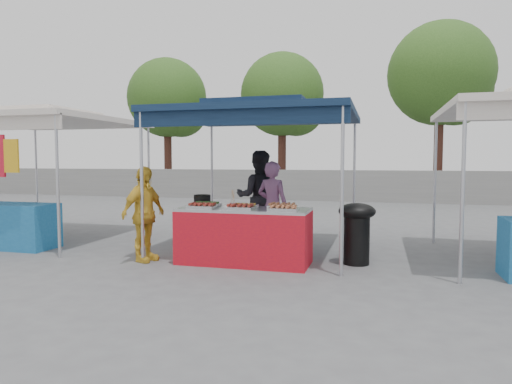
% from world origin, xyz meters
% --- Properties ---
extents(ground_plane, '(80.00, 80.00, 0.00)m').
position_xyz_m(ground_plane, '(0.00, 0.00, 0.00)').
color(ground_plane, '#58595B').
extents(back_wall, '(40.00, 0.25, 1.20)m').
position_xyz_m(back_wall, '(0.00, 11.00, 0.60)').
color(back_wall, gray).
rests_on(back_wall, ground_plane).
extents(main_canopy, '(3.20, 3.20, 2.57)m').
position_xyz_m(main_canopy, '(0.00, 0.97, 2.37)').
color(main_canopy, '#B9BAC0').
rests_on(main_canopy, ground_plane).
extents(neighbor_stall_left, '(3.20, 3.20, 2.57)m').
position_xyz_m(neighbor_stall_left, '(-4.50, 0.57, 1.60)').
color(neighbor_stall_left, '#B9BAC0').
rests_on(neighbor_stall_left, ground_plane).
extents(tree_0, '(3.74, 3.72, 6.40)m').
position_xyz_m(tree_0, '(-7.67, 13.36, 4.38)').
color(tree_0, '#402118').
rests_on(tree_0, ground_plane).
extents(tree_1, '(3.71, 3.69, 6.33)m').
position_xyz_m(tree_1, '(-2.10, 13.39, 4.33)').
color(tree_1, '#402118').
rests_on(tree_1, ground_plane).
extents(tree_2, '(4.15, 4.15, 7.14)m').
position_xyz_m(tree_2, '(4.43, 13.28, 4.89)').
color(tree_2, '#402118').
rests_on(tree_2, ground_plane).
extents(vendor_table, '(2.00, 0.80, 0.85)m').
position_xyz_m(vendor_table, '(0.00, -0.10, 0.43)').
color(vendor_table, red).
rests_on(vendor_table, ground_plane).
extents(food_tray_fl, '(0.42, 0.30, 0.07)m').
position_xyz_m(food_tray_fl, '(-0.59, -0.33, 0.88)').
color(food_tray_fl, silver).
rests_on(food_tray_fl, vendor_table).
extents(food_tray_fm, '(0.42, 0.30, 0.07)m').
position_xyz_m(food_tray_fm, '(0.01, -0.34, 0.88)').
color(food_tray_fm, silver).
rests_on(food_tray_fm, vendor_table).
extents(food_tray_fr, '(0.42, 0.30, 0.07)m').
position_xyz_m(food_tray_fr, '(0.67, -0.34, 0.88)').
color(food_tray_fr, silver).
rests_on(food_tray_fr, vendor_table).
extents(food_tray_bl, '(0.42, 0.30, 0.07)m').
position_xyz_m(food_tray_bl, '(-0.65, -0.03, 0.88)').
color(food_tray_bl, silver).
rests_on(food_tray_bl, vendor_table).
extents(food_tray_bm, '(0.42, 0.30, 0.07)m').
position_xyz_m(food_tray_bm, '(-0.03, -0.03, 0.88)').
color(food_tray_bm, silver).
rests_on(food_tray_bm, vendor_table).
extents(food_tray_br, '(0.42, 0.30, 0.07)m').
position_xyz_m(food_tray_br, '(0.58, -0.01, 0.88)').
color(food_tray_br, silver).
rests_on(food_tray_br, vendor_table).
extents(cooking_pot, '(0.27, 0.27, 0.16)m').
position_xyz_m(cooking_pot, '(-0.83, 0.26, 0.93)').
color(cooking_pot, black).
rests_on(cooking_pot, vendor_table).
extents(skewer_cup, '(0.08, 0.08, 0.10)m').
position_xyz_m(skewer_cup, '(-0.12, -0.26, 0.90)').
color(skewer_cup, '#B9BAC0').
rests_on(skewer_cup, vendor_table).
extents(wok_burner, '(0.56, 0.56, 0.94)m').
position_xyz_m(wok_burner, '(1.67, 0.30, 0.56)').
color(wok_burner, black).
rests_on(wok_burner, ground_plane).
extents(crate_left, '(0.53, 0.37, 0.32)m').
position_xyz_m(crate_left, '(-0.26, 0.41, 0.16)').
color(crate_left, '#1341A0').
rests_on(crate_left, ground_plane).
extents(crate_right, '(0.47, 0.33, 0.28)m').
position_xyz_m(crate_right, '(0.38, 0.46, 0.14)').
color(crate_right, '#1341A0').
rests_on(crate_right, ground_plane).
extents(crate_stacked, '(0.44, 0.31, 0.26)m').
position_xyz_m(crate_stacked, '(0.38, 0.46, 0.41)').
color(crate_stacked, '#1341A0').
rests_on(crate_stacked, crate_right).
extents(vendor_woman, '(0.65, 0.51, 1.56)m').
position_xyz_m(vendor_woman, '(0.21, 0.91, 0.78)').
color(vendor_woman, '#875681').
rests_on(vendor_woman, ground_plane).
extents(helper_man, '(0.99, 0.85, 1.76)m').
position_xyz_m(helper_man, '(-0.24, 1.66, 0.88)').
color(helper_man, black).
rests_on(helper_man, ground_plane).
extents(customer_person, '(0.57, 0.93, 1.49)m').
position_xyz_m(customer_person, '(-1.55, -0.37, 0.74)').
color(customer_person, gold).
rests_on(customer_person, ground_plane).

